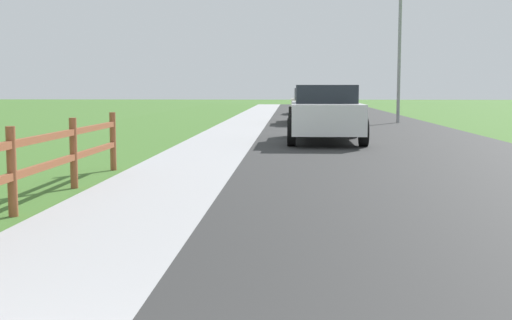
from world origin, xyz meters
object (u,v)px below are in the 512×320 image
at_px(parked_car_beige, 313,105).
at_px(street_lamp, 402,40).
at_px(parked_suv_white, 325,113).
at_px(parked_car_silver, 312,101).

distance_m(parked_car_beige, street_lamp, 4.68).
distance_m(parked_suv_white, parked_car_silver, 20.67).
height_order(parked_car_beige, street_lamp, street_lamp).
height_order(parked_suv_white, parked_car_beige, parked_suv_white).
relative_size(parked_suv_white, street_lamp, 0.84).
bearing_deg(parked_car_beige, parked_suv_white, -89.98).
bearing_deg(parked_suv_white, parked_car_silver, 89.34).
height_order(parked_suv_white, street_lamp, street_lamp).
relative_size(parked_car_beige, street_lamp, 0.86).
relative_size(parked_suv_white, parked_car_beige, 0.98).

